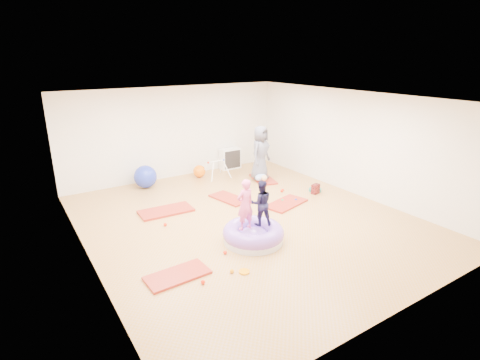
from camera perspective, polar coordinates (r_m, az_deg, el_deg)
room at (r=8.35m, az=1.12°, el=2.70°), size 7.01×8.01×2.81m
gym_mat_front_left at (r=6.83m, az=-9.51°, el=-14.11°), size 1.12×0.60×0.05m
gym_mat_mid_left at (r=9.42m, az=-11.21°, el=-4.64°), size 1.32×0.70×0.05m
gym_mat_center_back at (r=10.04m, az=-1.65°, el=-2.81°), size 0.76×1.19×0.05m
gym_mat_right at (r=9.77m, az=7.02°, el=-3.57°), size 1.30×0.89×0.05m
gym_mat_rear_right at (r=11.61m, az=3.55°, el=0.15°), size 0.83×1.21×0.05m
inflatable_cushion at (r=7.81m, az=2.04°, el=-8.29°), size 1.27×1.27×0.40m
child_pink at (r=7.43m, az=0.79°, el=-3.43°), size 0.40×0.28×1.06m
child_navy at (r=7.66m, az=3.21°, el=-3.17°), size 0.57×0.52×0.96m
adult_caregiver at (r=11.36m, az=3.12°, el=4.18°), size 0.95×0.82×1.64m
infant at (r=11.31m, az=3.30°, el=0.40°), size 0.39×0.39×0.23m
ball_pit_balls at (r=8.73m, az=1.75°, el=-6.13°), size 4.08×2.90×0.08m
exercise_ball_blue at (r=11.17m, az=-14.22°, el=0.49°), size 0.66×0.66×0.66m
exercise_ball_orange at (r=11.86m, az=-6.22°, el=1.34°), size 0.39×0.39×0.39m
infant_play_gym at (r=11.67m, az=-3.66°, el=2.05°), size 0.73×0.69×0.56m
cube_shelf at (r=12.68m, az=-1.51°, el=3.30°), size 0.69×0.34×0.69m
balance_disc at (r=10.82m, az=11.37°, el=-1.49°), size 0.35×0.35×0.08m
backpack at (r=10.62m, az=11.43°, el=-1.34°), size 0.26×0.20×0.27m
yellow_toy at (r=6.85m, az=0.65°, el=-13.79°), size 0.20×0.20×0.03m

